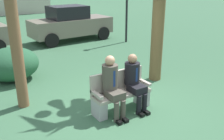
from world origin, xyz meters
TOP-DOWN VIEW (x-y plane):
  - ground_plane at (0.00, 0.00)m, footprint 80.00×80.00m
  - park_bench at (-0.10, -0.04)m, footprint 1.36×0.44m
  - seated_man_left at (-0.40, -0.15)m, footprint 0.34×0.72m
  - seated_man_right at (0.19, -0.16)m, footprint 0.34×0.72m
  - shrub_near_bench at (-1.76, 3.19)m, footprint 1.55×1.42m
  - parked_car_far at (1.82, 7.10)m, footprint 3.98×1.89m

SIDE VIEW (x-z plane):
  - ground_plane at x=0.00m, z-range 0.00..0.00m
  - park_bench at x=-0.10m, z-range -0.05..0.85m
  - shrub_near_bench at x=-1.76m, z-range 0.00..0.97m
  - seated_man_right at x=0.19m, z-range 0.08..1.35m
  - seated_man_left at x=-0.40m, z-range 0.08..1.41m
  - parked_car_far at x=1.82m, z-range 0.00..1.68m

